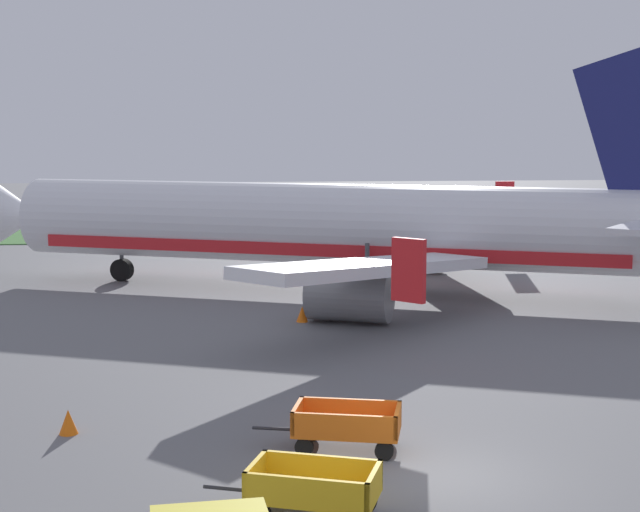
{
  "coord_description": "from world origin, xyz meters",
  "views": [
    {
      "loc": [
        -4.5,
        -20.04,
        7.7
      ],
      "look_at": [
        -1.14,
        15.58,
        2.8
      ],
      "focal_mm": 54.05,
      "sensor_mm": 36.0,
      "label": 1
    }
  ],
  "objects_px": {
    "airplane": "(347,226)",
    "baggage_cart_second_in_row": "(346,426)",
    "traffic_cone_mid_apron": "(302,314)",
    "baggage_cart_nearest": "(313,489)",
    "traffic_cone_near_plane": "(68,422)"
  },
  "relations": [
    {
      "from": "baggage_cart_second_in_row",
      "to": "traffic_cone_mid_apron",
      "type": "height_order",
      "value": "baggage_cart_second_in_row"
    },
    {
      "from": "baggage_cart_second_in_row",
      "to": "baggage_cart_nearest",
      "type": "bearing_deg",
      "value": -106.19
    },
    {
      "from": "baggage_cart_nearest",
      "to": "traffic_cone_near_plane",
      "type": "xyz_separation_m",
      "value": [
        -5.66,
        5.77,
        -0.29
      ]
    },
    {
      "from": "baggage_cart_second_in_row",
      "to": "traffic_cone_mid_apron",
      "type": "xyz_separation_m",
      "value": [
        0.09,
        15.09,
        -0.29
      ]
    },
    {
      "from": "airplane",
      "to": "traffic_cone_mid_apron",
      "type": "xyz_separation_m",
      "value": [
        -2.58,
        -6.58,
        -2.74
      ]
    },
    {
      "from": "baggage_cart_nearest",
      "to": "baggage_cart_second_in_row",
      "type": "bearing_deg",
      "value": 73.81
    },
    {
      "from": "airplane",
      "to": "baggage_cart_second_in_row",
      "type": "distance_m",
      "value": 21.98
    },
    {
      "from": "airplane",
      "to": "traffic_cone_near_plane",
      "type": "relative_size",
      "value": 57.8
    },
    {
      "from": "baggage_cart_nearest",
      "to": "traffic_cone_mid_apron",
      "type": "relative_size",
      "value": 5.76
    },
    {
      "from": "airplane",
      "to": "baggage_cart_second_in_row",
      "type": "height_order",
      "value": "airplane"
    },
    {
      "from": "baggage_cart_second_in_row",
      "to": "traffic_cone_mid_apron",
      "type": "relative_size",
      "value": 5.81
    },
    {
      "from": "traffic_cone_near_plane",
      "to": "airplane",
      "type": "bearing_deg",
      "value": 64.47
    },
    {
      "from": "baggage_cart_nearest",
      "to": "traffic_cone_near_plane",
      "type": "relative_size",
      "value": 5.74
    },
    {
      "from": "traffic_cone_near_plane",
      "to": "traffic_cone_mid_apron",
      "type": "bearing_deg",
      "value": 62.53
    },
    {
      "from": "baggage_cart_second_in_row",
      "to": "traffic_cone_mid_apron",
      "type": "distance_m",
      "value": 15.1
    }
  ]
}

